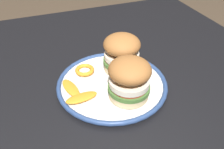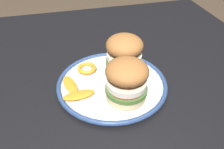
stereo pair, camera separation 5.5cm
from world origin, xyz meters
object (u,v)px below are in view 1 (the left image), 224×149
dinner_plate (112,84)px  sandwich_half_right (129,78)px  sandwich_half_left (122,52)px  dining_table (93,117)px

dinner_plate → sandwich_half_right: sandwich_half_right is taller
sandwich_half_left → dining_table: bearing=-158.3°
dinner_plate → sandwich_half_left: (0.05, 0.05, 0.06)m
dining_table → sandwich_half_right: sandwich_half_right is taller
dining_table → dinner_plate: bearing=-7.7°
dining_table → sandwich_half_right: size_ratio=10.81×
dinner_plate → sandwich_half_left: bearing=45.9°
dinner_plate → sandwich_half_left: sandwich_half_left is taller
dining_table → sandwich_half_right: bearing=-44.0°
dining_table → dinner_plate: (0.05, -0.01, 0.11)m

